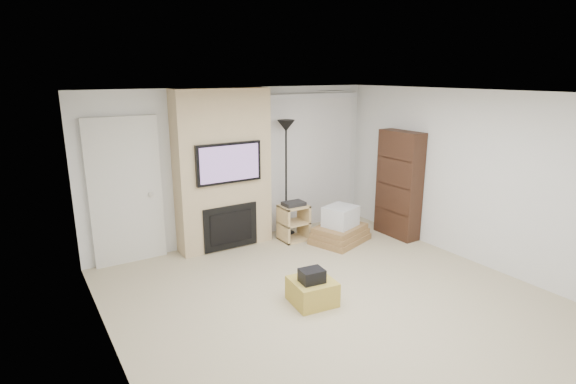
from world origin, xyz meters
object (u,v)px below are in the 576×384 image
av_stand (294,220)px  ottoman (312,291)px  box_stack (340,228)px  floor_lamp (286,146)px  bookshelf (399,185)px

av_stand → ottoman: bearing=-116.7°
box_stack → ottoman: bearing=-137.6°
floor_lamp → box_stack: size_ratio=1.84×
ottoman → floor_lamp: (1.00, 2.22, 1.40)m
ottoman → av_stand: av_stand is taller
ottoman → bookshelf: bearing=24.2°
box_stack → bookshelf: size_ratio=0.60×
av_stand → box_stack: size_ratio=0.62×
av_stand → bookshelf: bearing=-25.1°
floor_lamp → bookshelf: (1.58, -1.05, -0.65)m
floor_lamp → bookshelf: size_ratio=1.10×
floor_lamp → box_stack: floor_lamp is taller
floor_lamp → bookshelf: floor_lamp is taller
bookshelf → ottoman: bearing=-155.8°
box_stack → bookshelf: bearing=-15.1°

